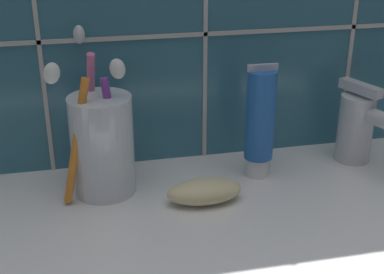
{
  "coord_description": "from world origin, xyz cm",
  "views": [
    {
      "loc": [
        -13.35,
        -47.18,
        32.73
      ],
      "look_at": [
        -2.26,
        3.34,
        10.04
      ],
      "focal_mm": 50.0,
      "sensor_mm": 36.0,
      "label": 1
    }
  ],
  "objects": [
    {
      "name": "toothbrush_cup",
      "position": [
        -11.56,
        8.4,
        8.07
      ],
      "size": [
        9.33,
        11.0,
        18.32
      ],
      "color": "silver",
      "rests_on": "sink_counter"
    },
    {
      "name": "sink_counter",
      "position": [
        0.0,
        0.0,
        1.0
      ],
      "size": [
        77.92,
        31.13,
        2.0
      ],
      "primitive_type": "cube",
      "color": "white",
      "rests_on": "ground"
    },
    {
      "name": "toothpaste_tube",
      "position": [
        7.07,
        8.34,
        8.95
      ],
      "size": [
        3.62,
        3.45,
        14.04
      ],
      "color": "white",
      "rests_on": "sink_counter"
    },
    {
      "name": "soap_bar",
      "position": [
        -0.86,
        3.27,
        3.35
      ],
      "size": [
        8.47,
        4.16,
        2.69
      ],
      "primitive_type": "ellipsoid",
      "color": "beige",
      "rests_on": "sink_counter"
    },
    {
      "name": "sink_faucet",
      "position": [
        20.81,
        8.97,
        7.04
      ],
      "size": [
        5.96,
        11.89,
        10.36
      ],
      "rotation": [
        0.0,
        0.0,
        -1.23
      ],
      "color": "silver",
      "rests_on": "sink_counter"
    }
  ]
}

